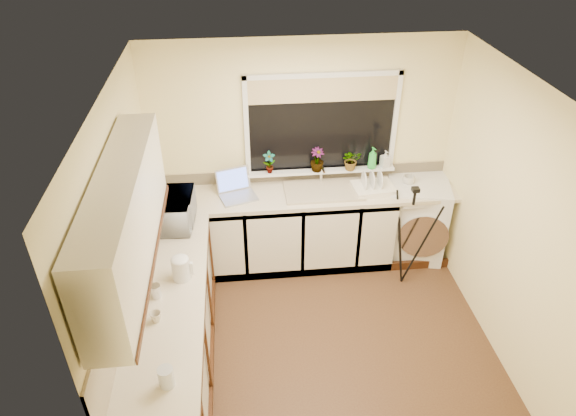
{
  "coord_description": "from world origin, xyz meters",
  "views": [
    {
      "loc": [
        -0.66,
        -3.38,
        3.75
      ],
      "look_at": [
        -0.25,
        0.55,
        1.15
      ],
      "focal_mm": 32.16,
      "sensor_mm": 36.0,
      "label": 1
    }
  ],
  "objects_px": {
    "dish_rack": "(373,188)",
    "soap_bottle_green": "(372,158)",
    "kettle": "(181,269)",
    "soap_bottle_clear": "(385,159)",
    "cup_left": "(156,317)",
    "washing_machine": "(414,218)",
    "plant_a": "(269,163)",
    "plant_c": "(317,160)",
    "laptop": "(236,189)",
    "plant_d": "(351,160)",
    "glass_jug": "(166,377)",
    "microwave": "(174,210)",
    "tripod": "(408,237)",
    "cup_back": "(409,180)",
    "steel_jar": "(156,291)"
  },
  "relations": [
    {
      "from": "microwave",
      "to": "cup_back",
      "type": "height_order",
      "value": "microwave"
    },
    {
      "from": "kettle",
      "to": "plant_c",
      "type": "xyz_separation_m",
      "value": [
        1.35,
        1.44,
        0.18
      ]
    },
    {
      "from": "tripod",
      "to": "glass_jug",
      "type": "height_order",
      "value": "tripod"
    },
    {
      "from": "soap_bottle_green",
      "to": "glass_jug",
      "type": "bearing_deg",
      "value": -128.23
    },
    {
      "from": "laptop",
      "to": "cup_back",
      "type": "bearing_deg",
      "value": -16.24
    },
    {
      "from": "kettle",
      "to": "soap_bottle_clear",
      "type": "xyz_separation_m",
      "value": [
        2.09,
        1.45,
        0.15
      ]
    },
    {
      "from": "dish_rack",
      "to": "soap_bottle_green",
      "type": "height_order",
      "value": "soap_bottle_green"
    },
    {
      "from": "dish_rack",
      "to": "soap_bottle_clear",
      "type": "xyz_separation_m",
      "value": [
        0.17,
        0.25,
        0.21
      ]
    },
    {
      "from": "washing_machine",
      "to": "soap_bottle_green",
      "type": "xyz_separation_m",
      "value": [
        -0.51,
        0.15,
        0.71
      ]
    },
    {
      "from": "tripod",
      "to": "glass_jug",
      "type": "bearing_deg",
      "value": -126.9
    },
    {
      "from": "plant_a",
      "to": "plant_c",
      "type": "distance_m",
      "value": 0.51
    },
    {
      "from": "dish_rack",
      "to": "cup_back",
      "type": "xyz_separation_m",
      "value": [
        0.41,
        0.1,
        0.02
      ]
    },
    {
      "from": "soap_bottle_clear",
      "to": "plant_a",
      "type": "bearing_deg",
      "value": -179.78
    },
    {
      "from": "cup_back",
      "to": "cup_left",
      "type": "distance_m",
      "value": 3.06
    },
    {
      "from": "dish_rack",
      "to": "plant_d",
      "type": "height_order",
      "value": "plant_d"
    },
    {
      "from": "cup_left",
      "to": "laptop",
      "type": "bearing_deg",
      "value": 70.01
    },
    {
      "from": "dish_rack",
      "to": "tripod",
      "type": "bearing_deg",
      "value": -61.9
    },
    {
      "from": "soap_bottle_green",
      "to": "kettle",
      "type": "bearing_deg",
      "value": -143.62
    },
    {
      "from": "microwave",
      "to": "steel_jar",
      "type": "bearing_deg",
      "value": 178.56
    },
    {
      "from": "glass_jug",
      "to": "soap_bottle_clear",
      "type": "xyz_separation_m",
      "value": [
        2.12,
        2.52,
        0.17
      ]
    },
    {
      "from": "steel_jar",
      "to": "dish_rack",
      "type": "bearing_deg",
      "value": 33.75
    },
    {
      "from": "dish_rack",
      "to": "microwave",
      "type": "relative_size",
      "value": 0.8
    },
    {
      "from": "washing_machine",
      "to": "tripod",
      "type": "distance_m",
      "value": 0.59
    },
    {
      "from": "tripod",
      "to": "microwave",
      "type": "height_order",
      "value": "microwave"
    },
    {
      "from": "tripod",
      "to": "plant_a",
      "type": "relative_size",
      "value": 4.85
    },
    {
      "from": "washing_machine",
      "to": "microwave",
      "type": "xyz_separation_m",
      "value": [
        -2.57,
        -0.47,
        0.59
      ]
    },
    {
      "from": "glass_jug",
      "to": "cup_back",
      "type": "height_order",
      "value": "glass_jug"
    },
    {
      "from": "plant_a",
      "to": "tripod",
      "type": "bearing_deg",
      "value": -26.54
    },
    {
      "from": "dish_rack",
      "to": "plant_a",
      "type": "distance_m",
      "value": 1.13
    },
    {
      "from": "kettle",
      "to": "tripod",
      "type": "height_order",
      "value": "tripod"
    },
    {
      "from": "washing_machine",
      "to": "dish_rack",
      "type": "xyz_separation_m",
      "value": [
        -0.54,
        -0.08,
        0.47
      ]
    },
    {
      "from": "plant_d",
      "to": "plant_a",
      "type": "bearing_deg",
      "value": 179.01
    },
    {
      "from": "washing_machine",
      "to": "kettle",
      "type": "height_order",
      "value": "kettle"
    },
    {
      "from": "steel_jar",
      "to": "cup_left",
      "type": "height_order",
      "value": "steel_jar"
    },
    {
      "from": "soap_bottle_clear",
      "to": "cup_back",
      "type": "relative_size",
      "value": 1.46
    },
    {
      "from": "laptop",
      "to": "plant_d",
      "type": "bearing_deg",
      "value": -10.0
    },
    {
      "from": "plant_c",
      "to": "cup_left",
      "type": "xyz_separation_m",
      "value": [
        -1.51,
        -1.91,
        -0.24
      ]
    },
    {
      "from": "soap_bottle_clear",
      "to": "cup_left",
      "type": "bearing_deg",
      "value": -139.53
    },
    {
      "from": "kettle",
      "to": "glass_jug",
      "type": "height_order",
      "value": "kettle"
    },
    {
      "from": "laptop",
      "to": "cup_back",
      "type": "height_order",
      "value": "laptop"
    },
    {
      "from": "plant_c",
      "to": "cup_left",
      "type": "distance_m",
      "value": 2.45
    },
    {
      "from": "dish_rack",
      "to": "steel_jar",
      "type": "distance_m",
      "value": 2.53
    },
    {
      "from": "microwave",
      "to": "plant_d",
      "type": "bearing_deg",
      "value": -68.69
    },
    {
      "from": "soap_bottle_clear",
      "to": "kettle",
      "type": "bearing_deg",
      "value": -145.28
    },
    {
      "from": "plant_d",
      "to": "soap_bottle_green",
      "type": "relative_size",
      "value": 0.93
    },
    {
      "from": "glass_jug",
      "to": "microwave",
      "type": "height_order",
      "value": "microwave"
    },
    {
      "from": "kettle",
      "to": "glass_jug",
      "type": "relative_size",
      "value": 1.3
    },
    {
      "from": "tripod",
      "to": "cup_left",
      "type": "xyz_separation_m",
      "value": [
        -2.37,
        -1.23,
        0.35
      ]
    },
    {
      "from": "tripod",
      "to": "cup_back",
      "type": "relative_size",
      "value": 9.19
    },
    {
      "from": "washing_machine",
      "to": "glass_jug",
      "type": "bearing_deg",
      "value": -124.25
    }
  ]
}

